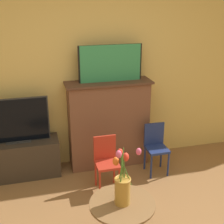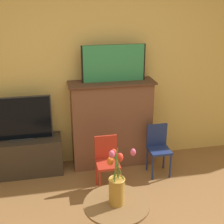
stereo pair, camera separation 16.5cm
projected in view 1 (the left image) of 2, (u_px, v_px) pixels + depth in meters
wall_back at (87, 66)px, 4.04m from camera, size 8.00×0.06×2.70m
fireplace_mantel at (109, 123)px, 4.19m from camera, size 1.12×0.36×1.18m
painting at (111, 63)px, 3.92m from camera, size 0.82×0.03×0.47m
tv_stand at (21, 159)px, 4.01m from camera, size 0.98×0.36×0.49m
tv_monitor at (16, 121)px, 3.83m from camera, size 0.79×0.12×0.57m
chair_red at (106, 160)px, 3.72m from camera, size 0.27×0.27×0.66m
chair_blue at (156, 145)px, 4.07m from camera, size 0.27×0.27×0.66m
side_table at (122, 222)px, 2.72m from camera, size 0.57×0.57×0.57m
vase_tulips at (123, 185)px, 2.59m from camera, size 0.24×0.19×0.55m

